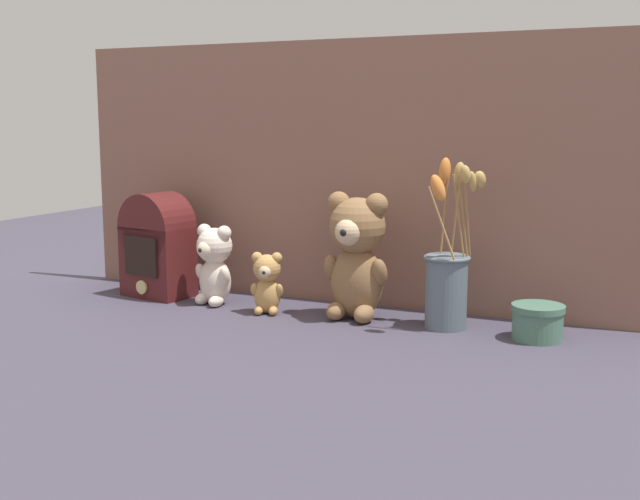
% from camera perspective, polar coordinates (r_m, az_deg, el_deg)
% --- Properties ---
extents(ground_plane, '(4.00, 4.00, 0.00)m').
position_cam_1_polar(ground_plane, '(1.84, -0.26, -4.78)').
color(ground_plane, '#3D3847').
extents(backdrop_wall, '(1.46, 0.02, 0.63)m').
position_cam_1_polar(backdrop_wall, '(1.94, 1.80, 5.45)').
color(backdrop_wall, '#845B4C').
rests_on(backdrop_wall, ground).
extents(teddy_bear_large, '(0.15, 0.15, 0.29)m').
position_cam_1_polar(teddy_bear_large, '(1.79, 2.60, -0.24)').
color(teddy_bear_large, olive).
rests_on(teddy_bear_large, ground).
extents(teddy_bear_medium, '(0.11, 0.10, 0.20)m').
position_cam_1_polar(teddy_bear_medium, '(1.96, -7.55, -0.93)').
color(teddy_bear_medium, beige).
rests_on(teddy_bear_medium, ground).
extents(teddy_bear_small, '(0.08, 0.07, 0.14)m').
position_cam_1_polar(teddy_bear_small, '(1.85, -3.79, -2.26)').
color(teddy_bear_small, tan).
rests_on(teddy_bear_small, ground).
extents(flower_vase, '(0.13, 0.14, 0.37)m').
position_cam_1_polar(flower_vase, '(1.74, 9.04, -1.91)').
color(flower_vase, slate).
rests_on(flower_vase, ground).
extents(vintage_radio, '(0.19, 0.14, 0.26)m').
position_cam_1_polar(vintage_radio, '(2.07, -11.49, 0.38)').
color(vintage_radio, '#4C1919').
rests_on(vintage_radio, ground).
extents(decorative_tin_tall, '(0.11, 0.11, 0.07)m').
position_cam_1_polar(decorative_tin_tall, '(1.70, 15.22, -4.96)').
color(decorative_tin_tall, '#47705B').
rests_on(decorative_tin_tall, ground).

